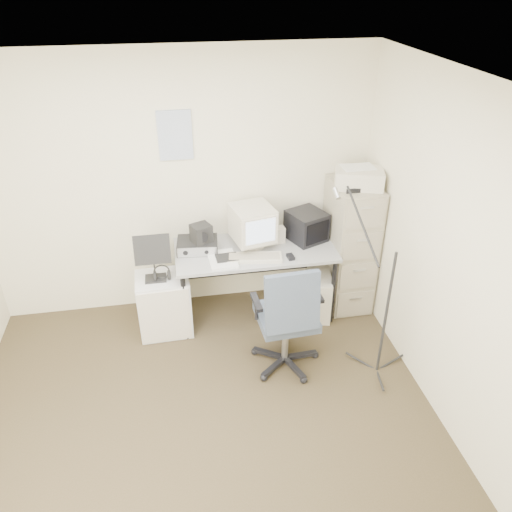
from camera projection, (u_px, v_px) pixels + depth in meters
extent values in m
cube|color=#3D331C|center=(207.00, 435.00, 3.75)|extent=(3.60, 3.60, 0.01)
cube|color=white|center=(181.00, 94.00, 2.47)|extent=(3.60, 3.60, 0.01)
cube|color=#EFEBC6|center=(182.00, 188.00, 4.63)|extent=(3.60, 0.02, 2.50)
cube|color=#EFEBC6|center=(462.00, 272.00, 3.38)|extent=(0.02, 3.60, 2.50)
cube|color=white|center=(175.00, 135.00, 4.36)|extent=(0.30, 0.02, 0.44)
cube|color=tan|center=(349.00, 246.00, 4.91)|extent=(0.40, 0.60, 1.30)
cube|color=silver|center=(359.00, 178.00, 4.49)|extent=(0.49, 0.40, 0.16)
cube|color=#989898|center=(255.00, 281.00, 4.88)|extent=(1.50, 0.70, 0.73)
cube|color=silver|center=(252.00, 227.00, 4.65)|extent=(0.43, 0.44, 0.40)
cube|color=black|center=(306.00, 226.00, 4.79)|extent=(0.42, 0.43, 0.28)
cube|color=beige|center=(280.00, 235.00, 4.77)|extent=(0.10, 0.10, 0.16)
cube|color=silver|center=(254.00, 258.00, 4.53)|extent=(0.52, 0.25, 0.03)
cube|color=black|center=(291.00, 257.00, 4.54)|extent=(0.07, 0.10, 0.03)
cube|color=black|center=(198.00, 245.00, 4.65)|extent=(0.40, 0.30, 0.11)
cube|color=black|center=(201.00, 233.00, 4.56)|extent=(0.22, 0.21, 0.17)
cube|color=white|center=(223.00, 259.00, 4.51)|extent=(0.26, 0.34, 0.02)
cube|color=silver|center=(318.00, 293.00, 4.96)|extent=(0.31, 0.51, 0.45)
cube|color=#373F53|center=(286.00, 315.00, 4.15)|extent=(0.65, 0.65, 1.06)
cube|color=silver|center=(165.00, 304.00, 4.67)|extent=(0.49, 0.40, 0.59)
cube|color=black|center=(153.00, 257.00, 4.38)|extent=(0.34, 0.22, 0.46)
torus|color=black|center=(162.00, 275.00, 4.47)|extent=(0.20, 0.20, 0.03)
cylinder|color=black|center=(389.00, 297.00, 3.95)|extent=(0.03, 0.03, 1.55)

